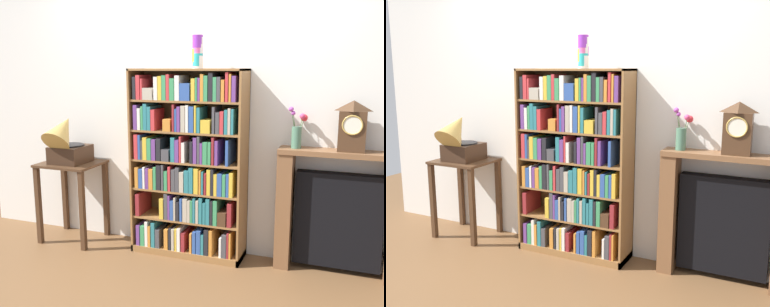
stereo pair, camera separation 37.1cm
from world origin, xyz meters
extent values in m
cube|color=brown|center=(0.00, 0.00, -0.01)|extent=(7.63, 6.40, 0.02)
cube|color=silver|center=(0.05, 0.30, 1.30)|extent=(4.63, 0.08, 2.60)
cube|color=olive|center=(-0.48, 0.11, 0.80)|extent=(0.02, 0.31, 1.61)
cube|color=olive|center=(0.48, 0.11, 0.80)|extent=(0.02, 0.31, 1.61)
cube|color=brown|center=(0.00, 0.25, 0.80)|extent=(0.98, 0.01, 1.61)
cube|color=olive|center=(0.00, 0.11, 1.60)|extent=(0.98, 0.31, 0.02)
cube|color=olive|center=(0.00, 0.11, 0.03)|extent=(0.98, 0.31, 0.06)
cube|color=#663884|center=(-0.43, 0.07, 0.15)|extent=(0.03, 0.21, 0.18)
cube|color=#388E56|center=(-0.38, 0.09, 0.15)|extent=(0.04, 0.26, 0.18)
cube|color=white|center=(-0.35, 0.09, 0.17)|extent=(0.03, 0.26, 0.23)
cube|color=orange|center=(-0.32, 0.07, 0.16)|extent=(0.02, 0.21, 0.19)
cube|color=teal|center=(-0.28, 0.09, 0.17)|extent=(0.04, 0.26, 0.22)
cube|color=#424247|center=(-0.24, 0.07, 0.14)|extent=(0.04, 0.21, 0.17)
cube|color=orange|center=(-0.16, 0.07, 0.15)|extent=(0.04, 0.22, 0.18)
cube|color=black|center=(-0.12, 0.09, 0.16)|extent=(0.02, 0.26, 0.19)
cube|color=#B2A893|center=(-0.09, 0.07, 0.16)|extent=(0.03, 0.22, 0.19)
cube|color=gold|center=(-0.07, 0.09, 0.16)|extent=(0.02, 0.25, 0.20)
cube|color=white|center=(-0.04, 0.09, 0.16)|extent=(0.03, 0.26, 0.20)
cube|color=maroon|center=(0.00, 0.09, 0.14)|extent=(0.03, 0.25, 0.17)
cube|color=orange|center=(0.07, 0.09, 0.15)|extent=(0.02, 0.25, 0.17)
cube|color=#2D519E|center=(0.10, 0.08, 0.16)|extent=(0.03, 0.24, 0.19)
cube|color=#2D519E|center=(0.14, 0.07, 0.16)|extent=(0.04, 0.21, 0.21)
cube|color=teal|center=(0.18, 0.09, 0.15)|extent=(0.02, 0.26, 0.18)
cube|color=black|center=(0.21, 0.07, 0.17)|extent=(0.04, 0.21, 0.22)
cube|color=orange|center=(0.25, 0.09, 0.17)|extent=(0.03, 0.26, 0.22)
cube|color=white|center=(0.33, 0.07, 0.14)|extent=(0.02, 0.21, 0.17)
cube|color=#424247|center=(0.37, 0.08, 0.16)|extent=(0.04, 0.23, 0.20)
cube|color=maroon|center=(0.40, 0.07, 0.17)|extent=(0.02, 0.22, 0.22)
cube|color=orange|center=(0.42, 0.06, 0.17)|extent=(0.02, 0.20, 0.22)
cube|color=olive|center=(0.00, 0.11, 0.32)|extent=(0.95, 0.29, 0.02)
cube|color=maroon|center=(-0.43, 0.09, 0.43)|extent=(0.04, 0.25, 0.20)
cube|color=gold|center=(-0.20, 0.06, 0.42)|extent=(0.04, 0.20, 0.18)
cube|color=#424247|center=(-0.16, 0.08, 0.45)|extent=(0.03, 0.23, 0.23)
cube|color=#663884|center=(-0.13, 0.09, 0.44)|extent=(0.02, 0.26, 0.21)
cube|color=#2D519E|center=(-0.10, 0.08, 0.42)|extent=(0.03, 0.24, 0.17)
cube|color=#B2A893|center=(-0.07, 0.09, 0.43)|extent=(0.02, 0.25, 0.20)
cube|color=black|center=(-0.05, 0.07, 0.42)|extent=(0.03, 0.22, 0.17)
cube|color=#2D519E|center=(-0.02, 0.08, 0.43)|extent=(0.02, 0.22, 0.20)
cube|color=#B2A893|center=(0.02, 0.06, 0.43)|extent=(0.04, 0.20, 0.20)
cube|color=#B2A893|center=(0.05, 0.06, 0.43)|extent=(0.02, 0.20, 0.19)
cube|color=#388E56|center=(0.08, 0.09, 0.43)|extent=(0.02, 0.26, 0.19)
cube|color=teal|center=(0.10, 0.08, 0.44)|extent=(0.02, 0.24, 0.21)
cube|color=#B2A893|center=(0.13, 0.09, 0.43)|extent=(0.02, 0.24, 0.20)
cube|color=teal|center=(0.16, 0.07, 0.44)|extent=(0.03, 0.20, 0.22)
cube|color=teal|center=(0.19, 0.08, 0.43)|extent=(0.02, 0.24, 0.18)
cube|color=teal|center=(0.22, 0.08, 0.44)|extent=(0.03, 0.23, 0.22)
cube|color=black|center=(0.25, 0.08, 0.44)|extent=(0.02, 0.24, 0.21)
cube|color=#388E56|center=(0.29, 0.10, 0.44)|extent=(0.03, 0.26, 0.21)
cube|color=#472D1C|center=(0.34, 0.08, 0.39)|extent=(0.07, 0.23, 0.12)
cube|color=maroon|center=(0.41, 0.07, 0.43)|extent=(0.04, 0.22, 0.20)
cube|color=olive|center=(0.00, 0.11, 0.58)|extent=(0.95, 0.29, 0.02)
cube|color=orange|center=(-0.43, 0.09, 0.68)|extent=(0.03, 0.25, 0.18)
cube|color=#2D519E|center=(-0.39, 0.08, 0.67)|extent=(0.04, 0.24, 0.17)
cube|color=white|center=(-0.36, 0.07, 0.68)|extent=(0.02, 0.21, 0.19)
cube|color=#663884|center=(-0.33, 0.10, 0.68)|extent=(0.03, 0.26, 0.18)
cube|color=orange|center=(-0.29, 0.07, 0.68)|extent=(0.04, 0.21, 0.18)
cube|color=#388E56|center=(-0.26, 0.08, 0.69)|extent=(0.03, 0.24, 0.20)
cube|color=black|center=(-0.22, 0.08, 0.70)|extent=(0.04, 0.24, 0.22)
cube|color=#424247|center=(-0.18, 0.07, 0.70)|extent=(0.02, 0.21, 0.22)
cube|color=#388E56|center=(-0.15, 0.08, 0.67)|extent=(0.03, 0.23, 0.17)
cube|color=#C63338|center=(-0.12, 0.09, 0.69)|extent=(0.02, 0.24, 0.21)
cube|color=#424247|center=(-0.09, 0.08, 0.68)|extent=(0.03, 0.24, 0.19)
cube|color=#424247|center=(-0.05, 0.09, 0.69)|extent=(0.03, 0.26, 0.21)
cube|color=#B2A893|center=(-0.01, 0.09, 0.68)|extent=(0.04, 0.25, 0.18)
cube|color=teal|center=(0.03, 0.09, 0.68)|extent=(0.04, 0.25, 0.19)
cube|color=teal|center=(0.07, 0.09, 0.70)|extent=(0.04, 0.25, 0.22)
cube|color=gold|center=(0.12, 0.06, 0.70)|extent=(0.04, 0.20, 0.21)
cube|color=orange|center=(0.15, 0.09, 0.69)|extent=(0.02, 0.25, 0.20)
cube|color=teal|center=(0.17, 0.07, 0.68)|extent=(0.02, 0.21, 0.19)
cube|color=maroon|center=(0.20, 0.07, 0.68)|extent=(0.02, 0.21, 0.18)
cube|color=gold|center=(0.23, 0.06, 0.70)|extent=(0.03, 0.20, 0.21)
cube|color=black|center=(0.26, 0.07, 0.70)|extent=(0.02, 0.22, 0.22)
cube|color=gold|center=(0.29, 0.06, 0.68)|extent=(0.03, 0.20, 0.18)
cube|color=#2D519E|center=(0.32, 0.07, 0.68)|extent=(0.04, 0.21, 0.19)
cube|color=#388E56|center=(0.36, 0.07, 0.68)|extent=(0.03, 0.21, 0.18)
cube|color=#2D519E|center=(0.39, 0.09, 0.68)|extent=(0.02, 0.24, 0.19)
cube|color=gold|center=(0.42, 0.08, 0.69)|extent=(0.03, 0.23, 0.20)
cube|color=olive|center=(0.00, 0.11, 0.83)|extent=(0.95, 0.29, 0.02)
cube|color=#C63338|center=(-0.43, 0.07, 0.95)|extent=(0.04, 0.20, 0.21)
cube|color=#2D519E|center=(-0.40, 0.07, 0.95)|extent=(0.02, 0.20, 0.21)
cube|color=#424247|center=(-0.37, 0.07, 0.93)|extent=(0.02, 0.21, 0.17)
cube|color=gold|center=(-0.34, 0.07, 0.94)|extent=(0.04, 0.22, 0.19)
cube|color=#388E56|center=(-0.30, 0.09, 0.94)|extent=(0.04, 0.26, 0.18)
cube|color=#663884|center=(-0.26, 0.08, 0.93)|extent=(0.04, 0.24, 0.18)
cube|color=black|center=(-0.22, 0.09, 0.94)|extent=(0.04, 0.25, 0.19)
cube|color=#424247|center=(-0.16, 0.07, 0.89)|extent=(0.07, 0.21, 0.10)
cube|color=teal|center=(-0.09, 0.07, 0.95)|extent=(0.03, 0.20, 0.20)
cube|color=#663884|center=(-0.05, 0.08, 0.94)|extent=(0.04, 0.23, 0.19)
cube|color=#C63338|center=(-0.02, 0.07, 0.95)|extent=(0.02, 0.20, 0.22)
cube|color=white|center=(0.01, 0.08, 0.93)|extent=(0.03, 0.24, 0.17)
cube|color=black|center=(0.08, 0.09, 0.93)|extent=(0.02, 0.26, 0.18)
cube|color=#663884|center=(0.11, 0.09, 0.95)|extent=(0.03, 0.26, 0.22)
cube|color=#424247|center=(0.14, 0.07, 0.96)|extent=(0.02, 0.21, 0.23)
cube|color=#663884|center=(0.16, 0.08, 0.93)|extent=(0.02, 0.24, 0.17)
cube|color=#388E56|center=(0.19, 0.06, 0.94)|extent=(0.04, 0.20, 0.18)
cube|color=#388E56|center=(0.23, 0.09, 0.94)|extent=(0.03, 0.25, 0.18)
cube|color=maroon|center=(0.26, 0.09, 0.96)|extent=(0.02, 0.25, 0.22)
cube|color=#663884|center=(0.29, 0.07, 0.94)|extent=(0.02, 0.22, 0.20)
cube|color=#2D519E|center=(0.38, 0.09, 0.95)|extent=(0.02, 0.26, 0.21)
cube|color=olive|center=(0.00, 0.11, 1.09)|extent=(0.95, 0.29, 0.02)
cube|color=#663884|center=(-0.43, 0.07, 1.20)|extent=(0.03, 0.22, 0.21)
cube|color=white|center=(-0.39, 0.08, 1.19)|extent=(0.03, 0.23, 0.18)
cube|color=#388E56|center=(-0.36, 0.09, 1.20)|extent=(0.02, 0.26, 0.20)
cube|color=teal|center=(-0.34, 0.08, 1.21)|extent=(0.03, 0.24, 0.22)
cube|color=teal|center=(-0.30, 0.08, 1.20)|extent=(0.03, 0.23, 0.20)
cube|color=#C63338|center=(-0.26, 0.07, 1.19)|extent=(0.03, 0.21, 0.17)
cube|color=orange|center=(-0.14, 0.07, 1.15)|extent=(0.07, 0.22, 0.10)
cube|color=maroon|center=(-0.08, 0.09, 1.21)|extent=(0.02, 0.25, 0.22)
cube|color=#2D519E|center=(-0.06, 0.07, 1.19)|extent=(0.02, 0.22, 0.19)
cube|color=#663884|center=(-0.03, 0.07, 1.20)|extent=(0.03, 0.21, 0.21)
cube|color=#B2A893|center=(0.01, 0.09, 1.21)|extent=(0.04, 0.26, 0.22)
cube|color=white|center=(0.04, 0.08, 1.21)|extent=(0.02, 0.22, 0.22)
cube|color=#2D519E|center=(0.08, 0.07, 1.20)|extent=(0.04, 0.21, 0.21)
cube|color=gold|center=(0.11, 0.08, 1.21)|extent=(0.02, 0.24, 0.22)
cube|color=teal|center=(0.14, 0.06, 1.20)|extent=(0.03, 0.20, 0.20)
cube|color=gold|center=(0.20, 0.06, 1.15)|extent=(0.08, 0.19, 0.11)
cube|color=#424247|center=(0.26, 0.07, 1.21)|extent=(0.02, 0.22, 0.21)
cube|color=#424247|center=(0.30, 0.08, 1.18)|extent=(0.03, 0.24, 0.17)
cube|color=#C63338|center=(0.33, 0.09, 1.19)|extent=(0.03, 0.26, 0.18)
cube|color=teal|center=(0.37, 0.07, 1.20)|extent=(0.03, 0.21, 0.19)
cube|color=#B2A893|center=(0.39, 0.08, 1.20)|extent=(0.02, 0.24, 0.21)
cube|color=teal|center=(0.42, 0.08, 1.20)|extent=(0.02, 0.24, 0.20)
cube|color=olive|center=(0.00, 0.11, 1.35)|extent=(0.95, 0.29, 0.02)
cube|color=black|center=(-0.43, 0.08, 1.45)|extent=(0.03, 0.24, 0.19)
cube|color=#C63338|center=(-0.40, 0.08, 1.46)|extent=(0.03, 0.23, 0.20)
cube|color=#C63338|center=(-0.36, 0.07, 1.44)|extent=(0.02, 0.22, 0.17)
cube|color=#B2A893|center=(-0.31, 0.07, 1.40)|extent=(0.09, 0.20, 0.10)
cube|color=white|center=(-0.23, 0.08, 1.45)|extent=(0.03, 0.24, 0.19)
cube|color=gold|center=(-0.20, 0.08, 1.45)|extent=(0.03, 0.23, 0.19)
cube|color=#388E56|center=(-0.16, 0.07, 1.45)|extent=(0.04, 0.22, 0.20)
cube|color=#C63338|center=(-0.13, 0.07, 1.46)|extent=(0.03, 0.22, 0.21)
cube|color=#388E56|center=(-0.09, 0.08, 1.44)|extent=(0.04, 0.23, 0.18)
cube|color=white|center=(-0.04, 0.09, 1.45)|extent=(0.04, 0.26, 0.20)
cube|color=#2D519E|center=(0.02, 0.07, 1.42)|extent=(0.09, 0.21, 0.14)
cube|color=gold|center=(0.09, 0.09, 1.44)|extent=(0.03, 0.26, 0.18)
cube|color=#388E56|center=(0.12, 0.07, 1.45)|extent=(0.02, 0.22, 0.18)
cube|color=#663884|center=(0.14, 0.09, 1.45)|extent=(0.02, 0.26, 0.18)
cube|color=orange|center=(0.17, 0.09, 1.46)|extent=(0.03, 0.25, 0.21)
cube|color=#388E56|center=(0.20, 0.08, 1.45)|extent=(0.03, 0.23, 0.20)
cube|color=black|center=(0.24, 0.07, 1.47)|extent=(0.04, 0.21, 0.22)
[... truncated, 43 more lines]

